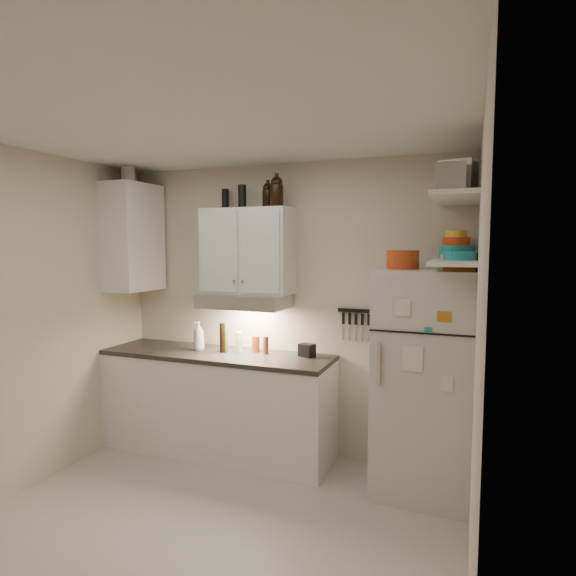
% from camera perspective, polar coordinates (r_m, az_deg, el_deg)
% --- Properties ---
extents(floor, '(3.20, 3.00, 0.02)m').
position_cam_1_polar(floor, '(3.52, -10.28, -27.40)').
color(floor, '#B6B1A8').
rests_on(floor, ground).
extents(ceiling, '(3.20, 3.00, 0.02)m').
position_cam_1_polar(ceiling, '(3.06, -11.09, 18.86)').
color(ceiling, silver).
rests_on(ceiling, ground).
extents(back_wall, '(3.20, 0.02, 2.60)m').
position_cam_1_polar(back_wall, '(4.37, -0.18, -2.50)').
color(back_wall, beige).
rests_on(back_wall, ground).
extents(left_wall, '(0.02, 3.00, 2.60)m').
position_cam_1_polar(left_wall, '(4.10, -30.21, -3.69)').
color(left_wall, beige).
rests_on(left_wall, ground).
extents(right_wall, '(0.02, 3.00, 2.60)m').
position_cam_1_polar(right_wall, '(2.59, 21.63, -8.15)').
color(right_wall, beige).
rests_on(right_wall, ground).
extents(base_cabinet, '(2.10, 0.60, 0.88)m').
position_cam_1_polar(base_cabinet, '(4.52, -8.35, -13.51)').
color(base_cabinet, white).
rests_on(base_cabinet, floor).
extents(countertop, '(2.10, 0.62, 0.04)m').
position_cam_1_polar(countertop, '(4.39, -8.43, -7.81)').
color(countertop, '#2C2826').
rests_on(countertop, base_cabinet).
extents(upper_cabinet, '(0.80, 0.33, 0.75)m').
position_cam_1_polar(upper_cabinet, '(4.29, -4.78, 4.38)').
color(upper_cabinet, white).
rests_on(upper_cabinet, back_wall).
extents(side_cabinet, '(0.33, 0.55, 1.00)m').
position_cam_1_polar(side_cabinet, '(4.79, -17.90, 5.72)').
color(side_cabinet, white).
rests_on(side_cabinet, left_wall).
extents(range_hood, '(0.76, 0.46, 0.12)m').
position_cam_1_polar(range_hood, '(4.26, -5.12, -1.50)').
color(range_hood, silver).
rests_on(range_hood, back_wall).
extents(fridge, '(0.70, 0.68, 1.70)m').
position_cam_1_polar(fridge, '(3.84, 15.80, -10.63)').
color(fridge, silver).
rests_on(fridge, floor).
extents(shelf_hi, '(0.30, 0.95, 0.03)m').
position_cam_1_polar(shelf_hi, '(3.56, 19.37, 10.01)').
color(shelf_hi, white).
rests_on(shelf_hi, right_wall).
extents(shelf_lo, '(0.30, 0.95, 0.03)m').
position_cam_1_polar(shelf_lo, '(3.55, 19.16, 2.93)').
color(shelf_lo, white).
rests_on(shelf_lo, right_wall).
extents(knife_strip, '(0.42, 0.02, 0.03)m').
position_cam_1_polar(knife_strip, '(4.14, 8.77, -2.70)').
color(knife_strip, black).
rests_on(knife_strip, back_wall).
extents(dutch_oven, '(0.27, 0.27, 0.14)m').
position_cam_1_polar(dutch_oven, '(3.70, 13.43, 3.29)').
color(dutch_oven, '#AE3B14').
rests_on(dutch_oven, fridge).
extents(book_stack, '(0.22, 0.27, 0.09)m').
position_cam_1_polar(book_stack, '(3.57, 19.69, 2.67)').
color(book_stack, '#BE6E17').
rests_on(book_stack, fridge).
extents(spice_jar, '(0.08, 0.08, 0.11)m').
position_cam_1_polar(spice_jar, '(3.70, 18.14, 2.93)').
color(spice_jar, silver).
rests_on(spice_jar, fridge).
extents(stock_pot, '(0.36, 0.36, 0.22)m').
position_cam_1_polar(stock_pot, '(3.93, 20.75, 11.29)').
color(stock_pot, silver).
rests_on(stock_pot, shelf_hi).
extents(tin_a, '(0.26, 0.24, 0.21)m').
position_cam_1_polar(tin_a, '(3.43, 19.58, 12.24)').
color(tin_a, '#AAAAAD').
rests_on(tin_a, shelf_hi).
extents(tin_b, '(0.19, 0.19, 0.18)m').
position_cam_1_polar(tin_b, '(3.28, 18.64, 12.30)').
color(tin_b, '#AAAAAD').
rests_on(tin_b, shelf_hi).
extents(bowl_teal, '(0.25, 0.25, 0.10)m').
position_cam_1_polar(bowl_teal, '(3.83, 19.30, 4.03)').
color(bowl_teal, teal).
rests_on(bowl_teal, shelf_lo).
extents(bowl_orange, '(0.20, 0.20, 0.06)m').
position_cam_1_polar(bowl_orange, '(3.83, 19.29, 5.23)').
color(bowl_orange, red).
rests_on(bowl_orange, bowl_teal).
extents(bowl_yellow, '(0.16, 0.16, 0.05)m').
position_cam_1_polar(bowl_yellow, '(3.83, 19.32, 6.06)').
color(bowl_yellow, gold).
rests_on(bowl_yellow, bowl_orange).
extents(plates, '(0.28, 0.28, 0.06)m').
position_cam_1_polar(plates, '(3.50, 19.75, 3.60)').
color(plates, teal).
rests_on(plates, shelf_lo).
extents(growler_a, '(0.11, 0.11, 0.23)m').
position_cam_1_polar(growler_a, '(4.29, -2.41, 10.93)').
color(growler_a, black).
rests_on(growler_a, upper_cabinet).
extents(growler_b, '(0.12, 0.12, 0.26)m').
position_cam_1_polar(growler_b, '(4.15, -1.35, 11.38)').
color(growler_b, black).
rests_on(growler_b, upper_cabinet).
extents(thermos_a, '(0.09, 0.09, 0.21)m').
position_cam_1_polar(thermos_a, '(4.34, -5.45, 10.72)').
color(thermos_a, black).
rests_on(thermos_a, upper_cabinet).
extents(thermos_b, '(0.08, 0.08, 0.19)m').
position_cam_1_polar(thermos_b, '(4.50, -7.43, 10.36)').
color(thermos_b, black).
rests_on(thermos_b, upper_cabinet).
extents(side_jar, '(0.14, 0.14, 0.17)m').
position_cam_1_polar(side_jar, '(4.83, -18.41, 12.67)').
color(side_jar, silver).
rests_on(side_jar, side_cabinet).
extents(soap_bottle, '(0.15, 0.15, 0.29)m').
position_cam_1_polar(soap_bottle, '(4.48, -10.55, -5.41)').
color(soap_bottle, white).
rests_on(soap_bottle, countertop).
extents(pepper_mill, '(0.06, 0.06, 0.16)m').
position_cam_1_polar(pepper_mill, '(4.27, -2.66, -6.78)').
color(pepper_mill, brown).
rests_on(pepper_mill, countertop).
extents(oil_bottle, '(0.06, 0.06, 0.25)m').
position_cam_1_polar(oil_bottle, '(4.37, -7.47, -5.90)').
color(oil_bottle, '#376419').
rests_on(oil_bottle, countertop).
extents(vinegar_bottle, '(0.06, 0.06, 0.27)m').
position_cam_1_polar(vinegar_bottle, '(4.36, -7.74, -5.85)').
color(vinegar_bottle, black).
rests_on(vinegar_bottle, countertop).
extents(clear_bottle, '(0.07, 0.07, 0.18)m').
position_cam_1_polar(clear_bottle, '(4.37, -5.83, -6.37)').
color(clear_bottle, silver).
rests_on(clear_bottle, countertop).
extents(red_jar, '(0.09, 0.09, 0.14)m').
position_cam_1_polar(red_jar, '(4.36, -3.83, -6.63)').
color(red_jar, '#AE3B14').
rests_on(red_jar, countertop).
extents(caddy, '(0.15, 0.13, 0.11)m').
position_cam_1_polar(caddy, '(4.18, 2.25, -7.38)').
color(caddy, black).
rests_on(caddy, countertop).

